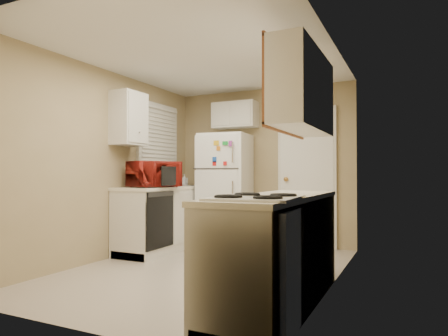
% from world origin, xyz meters
% --- Properties ---
extents(floor, '(3.80, 3.80, 0.00)m').
position_xyz_m(floor, '(0.00, 0.00, 0.00)').
color(floor, beige).
rests_on(floor, ground).
extents(ceiling, '(3.80, 3.80, 0.00)m').
position_xyz_m(ceiling, '(0.00, 0.00, 2.40)').
color(ceiling, white).
rests_on(ceiling, floor).
extents(wall_left, '(3.80, 3.80, 0.00)m').
position_xyz_m(wall_left, '(-1.40, 0.00, 1.20)').
color(wall_left, tan).
rests_on(wall_left, floor).
extents(wall_right, '(3.80, 3.80, 0.00)m').
position_xyz_m(wall_right, '(1.40, 0.00, 1.20)').
color(wall_right, tan).
rests_on(wall_right, floor).
extents(wall_back, '(2.80, 2.80, 0.00)m').
position_xyz_m(wall_back, '(0.00, 1.90, 1.20)').
color(wall_back, tan).
rests_on(wall_back, floor).
extents(wall_front, '(2.80, 2.80, 0.00)m').
position_xyz_m(wall_front, '(0.00, -1.90, 1.20)').
color(wall_front, tan).
rests_on(wall_front, floor).
extents(left_counter, '(0.60, 1.80, 0.90)m').
position_xyz_m(left_counter, '(-1.10, 0.90, 0.45)').
color(left_counter, silver).
rests_on(left_counter, floor).
extents(dishwasher, '(0.03, 0.58, 0.72)m').
position_xyz_m(dishwasher, '(-0.81, 0.30, 0.49)').
color(dishwasher, black).
rests_on(dishwasher, floor).
extents(sink, '(0.54, 0.74, 0.16)m').
position_xyz_m(sink, '(-1.10, 1.05, 0.86)').
color(sink, gray).
rests_on(sink, left_counter).
extents(microwave, '(0.69, 0.52, 0.41)m').
position_xyz_m(microwave, '(-1.00, 0.43, 1.05)').
color(microwave, maroon).
rests_on(microwave, left_counter).
extents(soap_bottle, '(0.08, 0.09, 0.18)m').
position_xyz_m(soap_bottle, '(-1.09, 1.36, 1.00)').
color(soap_bottle, white).
rests_on(soap_bottle, left_counter).
extents(window_blinds, '(0.10, 0.98, 1.08)m').
position_xyz_m(window_blinds, '(-1.36, 1.05, 1.60)').
color(window_blinds, silver).
rests_on(window_blinds, wall_left).
extents(upper_cabinet_left, '(0.30, 0.45, 0.70)m').
position_xyz_m(upper_cabinet_left, '(-1.25, 0.22, 1.80)').
color(upper_cabinet_left, silver).
rests_on(upper_cabinet_left, wall_left).
extents(refrigerator, '(0.76, 0.74, 1.68)m').
position_xyz_m(refrigerator, '(-0.45, 1.50, 0.84)').
color(refrigerator, white).
rests_on(refrigerator, floor).
extents(cabinet_over_fridge, '(0.70, 0.30, 0.40)m').
position_xyz_m(cabinet_over_fridge, '(-0.40, 1.75, 2.00)').
color(cabinet_over_fridge, silver).
rests_on(cabinet_over_fridge, wall_back).
extents(interior_door, '(0.86, 0.06, 2.08)m').
position_xyz_m(interior_door, '(0.70, 1.86, 1.02)').
color(interior_door, white).
rests_on(interior_door, floor).
extents(right_counter, '(0.60, 2.00, 0.90)m').
position_xyz_m(right_counter, '(1.10, -0.80, 0.45)').
color(right_counter, silver).
rests_on(right_counter, floor).
extents(stove, '(0.62, 0.74, 0.85)m').
position_xyz_m(stove, '(1.13, -1.34, 0.42)').
color(stove, white).
rests_on(stove, floor).
extents(upper_cabinet_right, '(0.30, 1.20, 0.70)m').
position_xyz_m(upper_cabinet_right, '(1.25, -0.50, 1.80)').
color(upper_cabinet_right, silver).
rests_on(upper_cabinet_right, wall_right).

